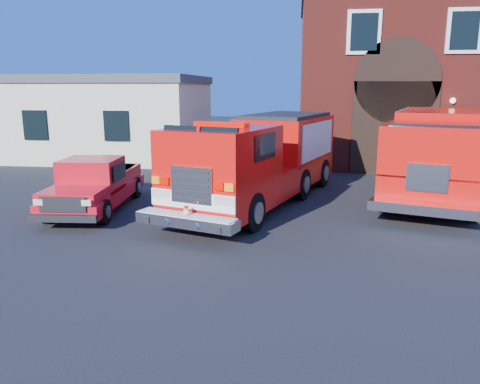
# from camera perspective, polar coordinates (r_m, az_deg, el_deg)

# --- Properties ---
(ground) EXTENTS (100.00, 100.00, 0.00)m
(ground) POSITION_cam_1_polar(r_m,az_deg,el_deg) (12.64, 0.65, -4.57)
(ground) COLOR black
(ground) RESTS_ON ground
(parking_stripe_mid) EXTENTS (0.12, 3.00, 0.01)m
(parking_stripe_mid) POSITION_cam_1_polar(r_m,az_deg,el_deg) (17.24, 24.22, -1.02)
(parking_stripe_mid) COLOR yellow
(parking_stripe_mid) RESTS_ON ground
(parking_stripe_far) EXTENTS (0.12, 3.00, 0.01)m
(parking_stripe_far) POSITION_cam_1_polar(r_m,az_deg,el_deg) (20.06, 21.75, 0.99)
(parking_stripe_far) COLOR yellow
(parking_stripe_far) RESTS_ON ground
(fire_station) EXTENTS (15.20, 10.20, 8.45)m
(fire_station) POSITION_cam_1_polar(r_m,az_deg,el_deg) (27.11, 23.94, 12.66)
(fire_station) COLOR maroon
(fire_station) RESTS_ON ground
(side_building) EXTENTS (10.20, 8.20, 4.35)m
(side_building) POSITION_cam_1_polar(r_m,az_deg,el_deg) (27.08, -15.71, 8.91)
(side_building) COLOR beige
(side_building) RESTS_ON ground
(fire_engine) EXTENTS (5.42, 9.52, 2.83)m
(fire_engine) POSITION_cam_1_polar(r_m,az_deg,el_deg) (15.32, 2.68, 4.09)
(fire_engine) COLOR black
(fire_engine) RESTS_ON ground
(pickup_truck) EXTENTS (2.13, 5.13, 1.64)m
(pickup_truck) POSITION_cam_1_polar(r_m,az_deg,el_deg) (15.21, -17.21, 0.83)
(pickup_truck) COLOR black
(pickup_truck) RESTS_ON ground
(secondary_truck) EXTENTS (5.44, 9.43, 2.93)m
(secondary_truck) POSITION_cam_1_polar(r_m,az_deg,el_deg) (17.69, 22.80, 4.68)
(secondary_truck) COLOR black
(secondary_truck) RESTS_ON ground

